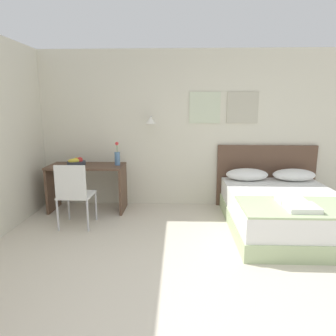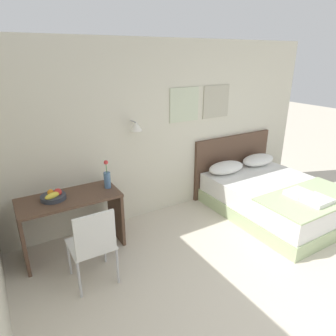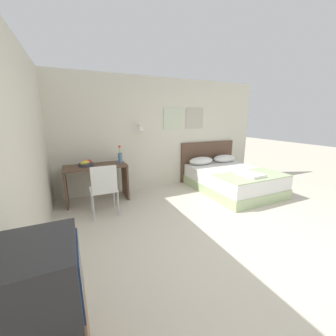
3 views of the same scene
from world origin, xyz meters
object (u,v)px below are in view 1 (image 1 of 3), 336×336
bed (285,212)px  desk_chair (74,191)px  throw_blanket (304,207)px  pillow_left (247,174)px  fruit_bowl (77,162)px  desk (87,179)px  pillow_right (294,175)px  flower_vase (117,157)px  headboard (266,176)px  folded_towel_mid_bed (302,208)px  folded_towel_near_foot (291,200)px

bed → desk_chair: desk_chair is taller
bed → throw_blanket: 0.65m
pillow_left → throw_blanket: bearing=-74.3°
fruit_bowl → desk: bearing=-8.1°
bed → throw_blanket: (-0.00, -0.58, 0.27)m
pillow_right → flower_vase: flower_vase is taller
pillow_left → throw_blanket: 1.42m
bed → throw_blanket: bearing=-90.0°
bed → desk_chair: 3.01m
bed → pillow_right: size_ratio=2.93×
fruit_bowl → headboard: bearing=5.7°
pillow_right → throw_blanket: bearing=-105.7°
pillow_right → folded_towel_mid_bed: bearing=-107.2°
pillow_right → desk_chair: size_ratio=0.73×
bed → folded_towel_mid_bed: (-0.08, -0.73, 0.32)m
desk_chair → pillow_right: bearing=14.2°
pillow_right → desk_chair: (-3.37, -0.86, -0.06)m
headboard → folded_towel_near_foot: 1.49m
bed → flower_vase: 2.70m
folded_towel_near_foot → desk: desk is taller
folded_towel_near_foot → desk_chair: (-2.88, 0.36, -0.02)m
bed → desk: bearing=167.1°
headboard → flower_vase: flower_vase is taller
throw_blanket → desk: 3.29m
pillow_right → desk: size_ratio=0.56×
desk_chair → headboard: bearing=20.5°
pillow_right → pillow_left: bearing=180.0°
pillow_left → throw_blanket: size_ratio=0.45×
desk_chair → flower_vase: (0.47, 0.78, 0.35)m
headboard → folded_towel_near_foot: (-0.11, -1.48, 0.04)m
throw_blanket → folded_towel_near_foot: 0.18m
folded_towel_mid_bed → desk_chair: (-2.91, 0.65, -0.02)m
folded_towel_mid_bed → fruit_bowl: bearing=155.2°
desk_chair → flower_vase: flower_vase is taller
pillow_left → pillow_right: 0.77m
desk → pillow_right: bearing=1.4°
bed → flower_vase: flower_vase is taller
bed → desk: size_ratio=1.64×
headboard → desk_chair: 3.19m
bed → folded_towel_mid_bed: 0.80m
desk → flower_vase: flower_vase is taller
bed → headboard: (-0.00, 1.04, 0.28)m
pillow_left → pillow_right: (0.77, 0.00, 0.00)m
folded_towel_mid_bed → headboard: bearing=87.3°
folded_towel_mid_bed → desk: bearing=154.3°
pillow_right → flower_vase: bearing=-178.6°
folded_towel_mid_bed → bed: bearing=83.6°
pillow_right → folded_towel_near_foot: pillow_right is taller
bed → headboard: headboard is taller
throw_blanket → folded_towel_near_foot: (-0.11, 0.14, 0.04)m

